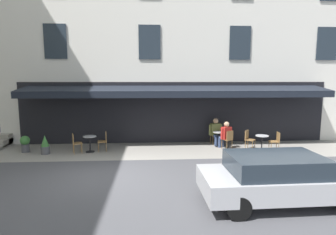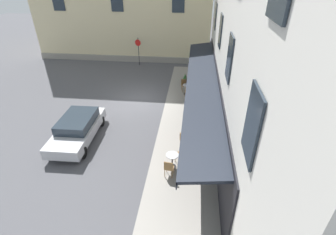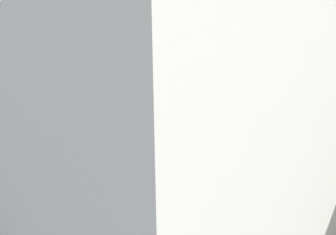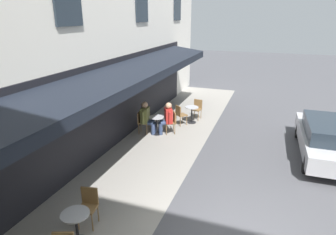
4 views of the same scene
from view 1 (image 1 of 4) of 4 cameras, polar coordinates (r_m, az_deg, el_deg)
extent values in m
plane|color=#4C4C51|center=(9.90, -13.70, -11.81)|extent=(70.00, 70.00, 0.00)
cube|color=gray|center=(13.08, 3.27, -6.73)|extent=(20.50, 3.20, 0.01)
cube|color=silver|center=(19.27, 3.54, 20.44)|extent=(20.00, 9.00, 15.00)
cube|color=black|center=(14.30, 1.59, 1.05)|extent=(16.00, 0.06, 3.20)
cube|color=black|center=(13.39, 1.92, 5.95)|extent=(15.00, 1.70, 0.36)
cube|color=black|center=(12.57, 2.27, 4.77)|extent=(15.00, 0.04, 0.28)
cube|color=#232D38|center=(17.01, 30.42, 13.23)|extent=(1.10, 0.06, 1.70)
cube|color=#232D38|center=(14.98, 14.90, 14.90)|extent=(1.10, 0.06, 1.70)
cube|color=#232D38|center=(14.26, -3.90, 15.52)|extent=(1.10, 0.06, 1.70)
cube|color=#232D38|center=(15.03, -22.61, 14.55)|extent=(1.10, 0.06, 1.70)
cylinder|color=black|center=(13.12, -16.02, -6.93)|extent=(0.40, 0.40, 0.03)
cylinder|color=black|center=(13.04, -16.08, -5.46)|extent=(0.06, 0.06, 0.72)
cylinder|color=#B7B7BC|center=(12.96, -16.14, -3.85)|extent=(0.60, 0.60, 0.03)
cylinder|color=olive|center=(12.86, -17.63, -6.33)|extent=(0.03, 0.03, 0.45)
cylinder|color=olive|center=(13.19, -17.80, -5.98)|extent=(0.03, 0.03, 0.45)
cylinder|color=olive|center=(12.83, -19.14, -6.43)|extent=(0.03, 0.03, 0.45)
cylinder|color=olive|center=(13.16, -19.28, -6.08)|extent=(0.03, 0.03, 0.45)
cube|color=olive|center=(12.96, -18.51, -5.15)|extent=(0.52, 0.52, 0.04)
cube|color=olive|center=(12.89, -19.35, -4.20)|extent=(0.18, 0.39, 0.42)
cylinder|color=olive|center=(13.23, -14.37, -5.82)|extent=(0.03, 0.03, 0.45)
cylinder|color=olive|center=(12.89, -14.38, -6.17)|extent=(0.03, 0.03, 0.45)
cylinder|color=olive|center=(13.22, -12.89, -5.77)|extent=(0.03, 0.03, 0.45)
cylinder|color=olive|center=(12.89, -12.86, -6.12)|extent=(0.03, 0.03, 0.45)
cube|color=olive|center=(13.00, -13.66, -4.92)|extent=(0.47, 0.47, 0.04)
cube|color=olive|center=(12.96, -12.90, -3.90)|extent=(0.11, 0.40, 0.42)
cylinder|color=black|center=(13.50, 19.03, -6.64)|extent=(0.40, 0.40, 0.03)
cylinder|color=black|center=(13.42, 19.10, -5.21)|extent=(0.06, 0.06, 0.72)
cylinder|color=#B7B7BC|center=(13.34, 19.17, -3.64)|extent=(0.60, 0.60, 0.03)
cylinder|color=olive|center=(13.71, 20.44, -5.59)|extent=(0.03, 0.03, 0.45)
cylinder|color=olive|center=(13.39, 20.84, -5.92)|extent=(0.03, 0.03, 0.45)
cylinder|color=olive|center=(13.81, 21.81, -5.56)|extent=(0.03, 0.03, 0.45)
cylinder|color=olive|center=(13.49, 22.23, -5.89)|extent=(0.03, 0.03, 0.45)
cube|color=olive|center=(13.55, 21.38, -4.73)|extent=(0.45, 0.45, 0.04)
cube|color=olive|center=(13.55, 22.16, -3.77)|extent=(0.10, 0.40, 0.42)
cylinder|color=olive|center=(13.41, 17.30, -5.74)|extent=(0.03, 0.03, 0.45)
cylinder|color=olive|center=(13.72, 17.77, -5.45)|extent=(0.03, 0.03, 0.45)
cylinder|color=olive|center=(13.52, 15.93, -5.58)|extent=(0.03, 0.03, 0.45)
cylinder|color=olive|center=(13.83, 16.43, -5.30)|extent=(0.03, 0.03, 0.45)
cube|color=olive|center=(13.56, 16.90, -4.51)|extent=(0.56, 0.56, 0.04)
cube|color=olive|center=(13.58, 16.22, -3.48)|extent=(0.29, 0.33, 0.42)
cylinder|color=black|center=(13.86, 10.65, -5.97)|extent=(0.40, 0.40, 0.03)
cylinder|color=black|center=(13.78, 10.69, -4.58)|extent=(0.06, 0.06, 0.72)
cylinder|color=#B7B7BC|center=(13.71, 10.72, -3.04)|extent=(0.60, 0.60, 0.03)
cylinder|color=olive|center=(13.66, 12.28, -5.31)|extent=(0.03, 0.03, 0.45)
cylinder|color=olive|center=(13.43, 11.24, -5.51)|extent=(0.03, 0.03, 0.45)
cylinder|color=olive|center=(13.43, 13.30, -5.57)|extent=(0.03, 0.03, 0.45)
cylinder|color=olive|center=(13.19, 12.26, -5.78)|extent=(0.03, 0.03, 0.45)
cube|color=olive|center=(13.37, 12.30, -4.52)|extent=(0.54, 0.54, 0.04)
cube|color=olive|center=(13.20, 12.88, -3.68)|extent=(0.37, 0.23, 0.42)
cylinder|color=olive|center=(14.09, 9.42, -4.84)|extent=(0.03, 0.03, 0.45)
cylinder|color=olive|center=(14.22, 10.70, -4.75)|extent=(0.03, 0.03, 0.45)
cylinder|color=olive|center=(14.40, 8.91, -4.55)|extent=(0.03, 0.03, 0.45)
cylinder|color=olive|center=(14.52, 10.17, -4.47)|extent=(0.03, 0.03, 0.45)
cube|color=olive|center=(14.26, 9.82, -3.69)|extent=(0.46, 0.46, 0.04)
cube|color=olive|center=(14.38, 9.57, -2.65)|extent=(0.40, 0.10, 0.42)
cylinder|color=navy|center=(13.77, 11.38, -5.14)|extent=(0.15, 0.15, 0.47)
cylinder|color=navy|center=(13.59, 11.91, -4.22)|extent=(0.30, 0.38, 0.16)
cylinder|color=navy|center=(13.64, 10.81, -5.25)|extent=(0.15, 0.15, 0.47)
cylinder|color=navy|center=(13.47, 11.33, -4.32)|extent=(0.30, 0.38, 0.16)
cube|color=red|center=(13.35, 12.16, -3.18)|extent=(0.55, 0.47, 0.58)
sphere|color=tan|center=(13.28, 12.21, -1.41)|extent=(0.26, 0.26, 0.26)
cylinder|color=red|center=(13.56, 13.04, -3.11)|extent=(0.10, 0.10, 0.51)
cylinder|color=red|center=(13.16, 11.25, -3.39)|extent=(0.10, 0.10, 0.51)
cylinder|color=navy|center=(13.89, 10.08, -4.99)|extent=(0.16, 0.16, 0.47)
cylinder|color=navy|center=(14.00, 9.82, -3.82)|extent=(0.22, 0.38, 0.17)
cylinder|color=navy|center=(13.97, 10.83, -4.94)|extent=(0.16, 0.16, 0.47)
cylinder|color=navy|center=(14.07, 10.56, -3.77)|extent=(0.22, 0.38, 0.17)
cube|color=olive|center=(14.14, 9.95, -2.45)|extent=(0.54, 0.36, 0.61)
sphere|color=tan|center=(14.07, 9.99, -0.70)|extent=(0.27, 0.27, 0.27)
cylinder|color=olive|center=(14.03, 8.80, -2.58)|extent=(0.11, 0.11, 0.54)
cylinder|color=olive|center=(14.26, 11.07, -2.47)|extent=(0.11, 0.11, 0.54)
cylinder|color=#4C4C51|center=(14.18, -27.76, -5.72)|extent=(0.35, 0.35, 0.38)
sphere|color=#3D7A38|center=(14.10, -27.85, -4.27)|extent=(0.42, 0.42, 0.42)
cylinder|color=#4C4C51|center=(13.44, -24.37, -6.26)|extent=(0.37, 0.37, 0.36)
cone|color=#3D7A38|center=(13.34, -24.47, -4.46)|extent=(0.35, 0.35, 0.50)
cube|color=#B7B7BC|center=(8.08, 22.72, -12.44)|extent=(4.34, 1.90, 0.55)
cube|color=#232D38|center=(7.83, 21.60, -9.05)|extent=(2.44, 1.65, 0.48)
cylinder|color=black|center=(9.53, 28.28, -11.43)|extent=(0.60, 0.20, 0.60)
cylinder|color=black|center=(6.95, 14.60, -17.90)|extent=(0.60, 0.20, 0.60)
cylinder|color=black|center=(8.35, 10.88, -13.29)|extent=(0.60, 0.20, 0.60)
camera|label=2|loc=(19.52, 45.60, 19.95)|focal=26.51mm
camera|label=3|loc=(25.66, -23.74, 18.29)|focal=29.12mm
camera|label=4|loc=(11.32, -42.26, 12.71)|focal=31.03mm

